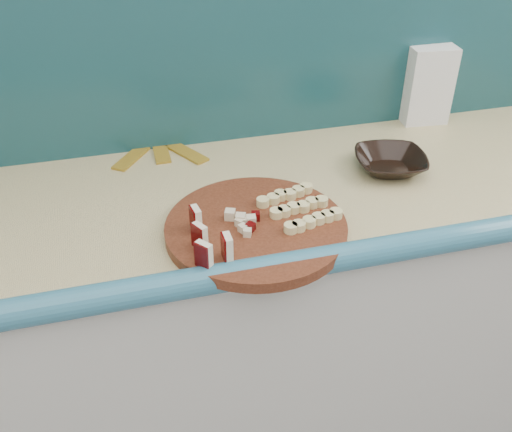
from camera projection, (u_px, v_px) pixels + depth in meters
The scene contains 9 objects.
kitchen_counter at pixel (229, 329), 1.62m from camera, with size 2.20×0.63×0.91m.
backsplash at pixel (197, 53), 1.46m from camera, with size 2.20×0.02×0.50m, color teal.
cutting_board at pixel (256, 228), 1.23m from camera, with size 0.39×0.39×0.02m, color #421B0E.
apple_wedges at pixel (206, 239), 1.13m from camera, with size 0.07×0.16×0.05m.
apple_chunks at pixel (246, 223), 1.21m from camera, with size 0.07×0.06×0.02m.
banana_slices at pixel (299, 207), 1.26m from camera, with size 0.17×0.17×0.02m.
brown_bowl at pixel (390, 163), 1.45m from camera, with size 0.18×0.18×0.04m, color black.
flour_bag at pixel (427, 84), 1.65m from camera, with size 0.13×0.09×0.22m, color white.
banana_peel at pixel (159, 151), 1.54m from camera, with size 0.25×0.21×0.01m.
Camera 1 is at (-0.12, 0.36, 1.64)m, focal length 40.00 mm.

